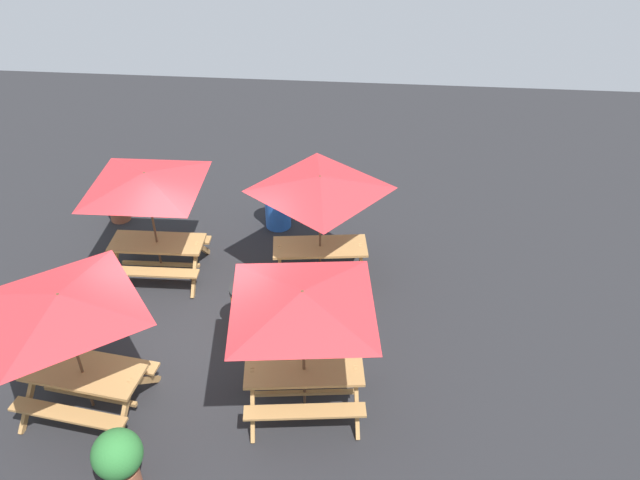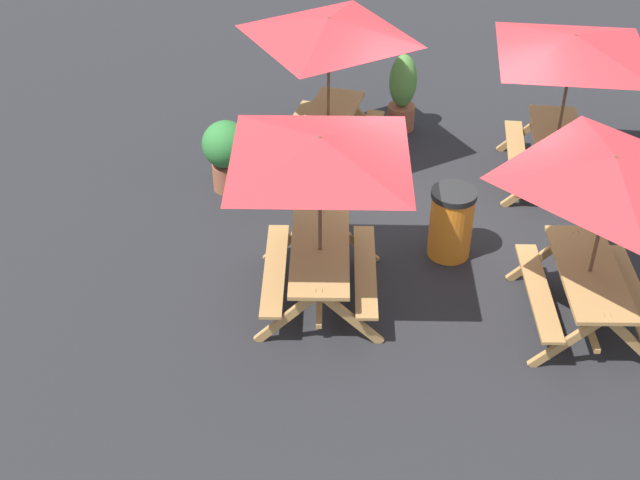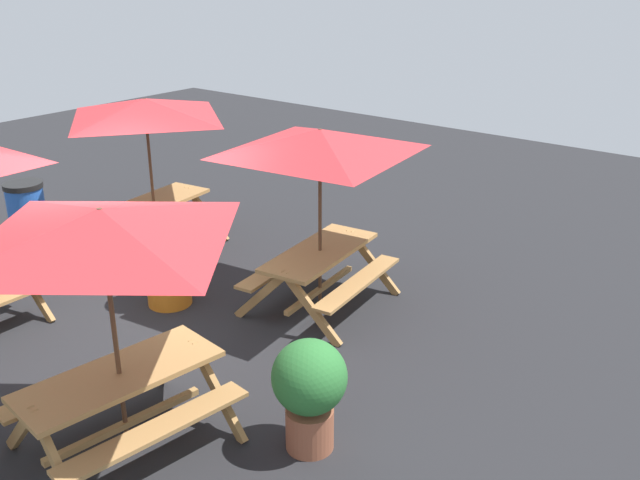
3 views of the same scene
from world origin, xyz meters
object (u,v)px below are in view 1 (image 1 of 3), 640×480
object	(u,v)px
potted_plant_0	(116,195)
potted_plant_2	(119,459)
trash_bin_blue	(278,207)
picnic_table_0	(147,187)
picnic_table_2	(303,308)
potted_plant_1	(42,325)
picnic_table_3	(63,311)
trash_bin_orange	(248,309)
picnic_table_1	(320,191)

from	to	relation	value
potted_plant_0	potted_plant_2	size ratio (longest dim) A/B	1.15
trash_bin_blue	potted_plant_2	world-z (taller)	potted_plant_2
picnic_table_0	potted_plant_0	world-z (taller)	picnic_table_0
picnic_table_2	potted_plant_1	size ratio (longest dim) A/B	2.18
picnic_table_0	potted_plant_0	size ratio (longest dim) A/B	2.26
picnic_table_2	picnic_table_3	bearing A→B (deg)	178.94
picnic_table_3	potted_plant_2	distance (m)	2.16
potted_plant_0	picnic_table_2	bearing A→B (deg)	-45.65
picnic_table_0	trash_bin_orange	xyz separation A→B (m)	(2.04, -1.45, -1.49)
potted_plant_0	picnic_table_1	bearing A→B (deg)	-19.57
picnic_table_3	trash_bin_blue	distance (m)	5.87
trash_bin_orange	potted_plant_1	xyz separation A→B (m)	(-3.30, -0.87, 0.15)
picnic_table_1	potted_plant_2	bearing A→B (deg)	-122.56
trash_bin_blue	picnic_table_2	bearing A→B (deg)	-77.07
picnic_table_0	potted_plant_0	distance (m)	2.71
potted_plant_0	potted_plant_2	bearing A→B (deg)	-69.68
picnic_table_0	picnic_table_3	xyz separation A→B (m)	(-0.11, -3.36, 0.00)
trash_bin_blue	potted_plant_2	xyz separation A→B (m)	(-1.17, -6.57, 0.14)
picnic_table_0	potted_plant_1	bearing A→B (deg)	-119.80
picnic_table_0	potted_plant_1	xyz separation A→B (m)	(-1.26, -2.32, -1.34)
potted_plant_0	potted_plant_1	xyz separation A→B (m)	(0.24, -4.13, 0.00)
trash_bin_orange	potted_plant_1	size ratio (longest dim) A/B	0.76
picnic_table_2	potted_plant_2	xyz separation A→B (m)	(-2.29, -1.69, -1.35)
picnic_table_1	trash_bin_orange	distance (m)	2.46
trash_bin_orange	potted_plant_0	size ratio (longest dim) A/B	0.78
trash_bin_orange	potted_plant_1	bearing A→B (deg)	-165.16
trash_bin_blue	trash_bin_orange	bearing A→B (deg)	-90.76
potted_plant_0	potted_plant_2	xyz separation A→B (m)	(2.41, -6.50, -0.01)
potted_plant_0	potted_plant_1	distance (m)	4.14
picnic_table_2	picnic_table_3	distance (m)	3.33
trash_bin_orange	trash_bin_blue	distance (m)	3.33
potted_plant_1	potted_plant_2	world-z (taller)	potted_plant_1
picnic_table_0	potted_plant_2	xyz separation A→B (m)	(0.91, -4.69, -1.35)
picnic_table_3	potted_plant_2	xyz separation A→B (m)	(1.02, -1.34, -1.35)
picnic_table_3	trash_bin_orange	xyz separation A→B (m)	(2.15, 1.91, -1.49)
potted_plant_0	picnic_table_3	bearing A→B (deg)	-74.93
picnic_table_3	potted_plant_2	world-z (taller)	picnic_table_3
trash_bin_orange	potted_plant_0	xyz separation A→B (m)	(-3.54, 3.26, 0.15)
potted_plant_1	potted_plant_2	distance (m)	3.21
picnic_table_0	potted_plant_1	world-z (taller)	picnic_table_0
picnic_table_2	potted_plant_0	xyz separation A→B (m)	(-4.70, 4.81, -1.35)
potted_plant_1	picnic_table_0	bearing A→B (deg)	61.58
trash_bin_blue	potted_plant_1	world-z (taller)	potted_plant_1
trash_bin_orange	trash_bin_blue	bearing A→B (deg)	89.24
trash_bin_orange	picnic_table_3	bearing A→B (deg)	-138.36
picnic_table_1	picnic_table_2	size ratio (longest dim) A/B	0.83
picnic_table_3	trash_bin_blue	world-z (taller)	picnic_table_3
potted_plant_2	potted_plant_1	bearing A→B (deg)	132.44
potted_plant_0	trash_bin_orange	bearing A→B (deg)	-42.68
picnic_table_0	picnic_table_2	xyz separation A→B (m)	(3.20, -3.00, 0.00)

